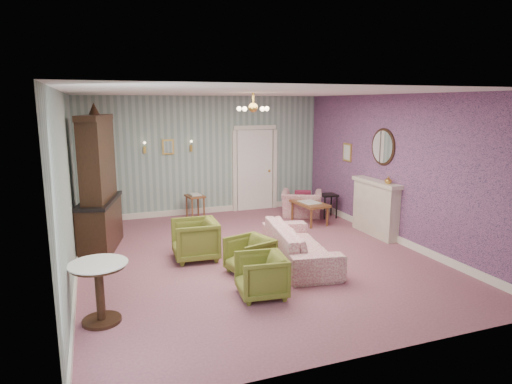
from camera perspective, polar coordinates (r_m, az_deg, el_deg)
name	(u,v)px	position (r m, az deg, el deg)	size (l,w,h in m)	color
floor	(253,256)	(8.20, -0.34, -8.17)	(7.00, 7.00, 0.00)	#945668
ceiling	(253,93)	(7.74, -0.37, 12.53)	(7.00, 7.00, 0.00)	white
wall_back	(205,156)	(11.16, -6.52, 4.61)	(6.00, 6.00, 0.00)	gray
wall_front	(369,229)	(4.78, 14.17, -4.61)	(6.00, 6.00, 0.00)	gray
wall_left	(68,188)	(7.39, -22.78, 0.41)	(7.00, 7.00, 0.00)	gray
wall_right	(396,169)	(9.29, 17.33, 2.84)	(7.00, 7.00, 0.00)	gray
wall_right_floral	(395,169)	(9.28, 17.26, 2.83)	(7.00, 7.00, 0.00)	#BD5E94
door	(255,168)	(11.55, -0.15, 3.05)	(1.12, 0.12, 2.16)	white
olive_chair_a	(261,274)	(6.49, 0.65, -10.33)	(0.66, 0.62, 0.68)	olive
olive_chair_b	(250,254)	(7.32, -0.81, -7.86)	(0.64, 0.60, 0.66)	olive
olive_chair_c	(195,238)	(8.02, -7.76, -5.79)	(0.76, 0.71, 0.78)	olive
sofa_chintz	(300,238)	(7.84, 5.55, -5.85)	(2.19, 0.64, 0.86)	#A74364
wingback_chair	(302,200)	(10.99, 5.83, -0.96)	(0.95, 0.62, 0.83)	#A74364
dresser	(98,180)	(8.74, -19.49, 1.45)	(0.56, 1.60, 2.67)	black
fireplace	(375,208)	(9.68, 14.94, -1.95)	(0.30, 1.40, 1.16)	beige
mantel_vase	(388,180)	(9.23, 16.47, 1.47)	(0.15, 0.15, 0.15)	gold
oval_mirror	(383,147)	(9.54, 15.82, 5.55)	(0.04, 0.76, 0.84)	white
framed_print	(347,152)	(10.68, 11.54, 4.97)	(0.04, 0.34, 0.42)	gold
coffee_table	(309,213)	(10.42, 6.80, -2.61)	(0.54, 0.96, 0.49)	brown
side_table_black	(328,206)	(10.96, 9.14, -1.75)	(0.39, 0.39, 0.58)	black
pedestal_table	(100,293)	(6.07, -19.23, -11.98)	(0.73, 0.73, 0.79)	black
nesting_table	(195,206)	(10.78, -7.73, -1.79)	(0.38, 0.48, 0.63)	brown
gilt_mirror_back	(168,147)	(10.92, -11.11, 5.64)	(0.28, 0.06, 0.36)	gold
sconce_left	(145,148)	(10.83, -13.97, 5.47)	(0.16, 0.12, 0.30)	gold
sconce_right	(191,146)	(11.00, -8.25, 5.78)	(0.16, 0.12, 0.30)	gold
chandelier	(253,109)	(7.74, -0.37, 10.53)	(0.56, 0.56, 0.36)	gold
burgundy_cushion	(303,198)	(10.82, 5.95, -0.79)	(0.38, 0.10, 0.38)	maroon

